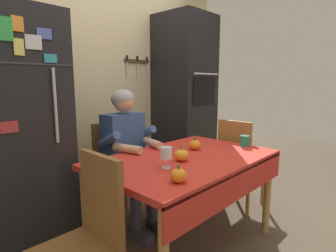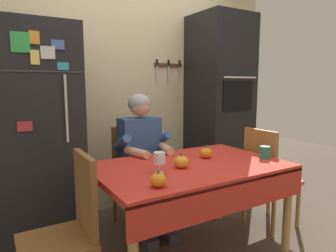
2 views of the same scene
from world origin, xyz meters
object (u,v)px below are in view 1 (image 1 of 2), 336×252
(wine_glass, at_px, (166,154))
(chair_behind_person, at_px, (116,167))
(chair_right_side, at_px, (238,160))
(seated_person, at_px, (128,147))
(chair_left_side, at_px, (86,235))
(coffee_mug, at_px, (245,141))
(refrigerator, at_px, (10,139))
(pumpkin_small, at_px, (178,175))
(dining_table, at_px, (188,168))
(pumpkin_medium, at_px, (182,155))
(pumpkin_large, at_px, (195,145))
(wall_oven, at_px, (184,103))

(wine_glass, bearing_deg, chair_behind_person, 76.49)
(chair_right_side, bearing_deg, seated_person, 151.62)
(chair_left_side, xyz_separation_m, coffee_mug, (1.52, -0.09, 0.28))
(refrigerator, distance_m, chair_right_side, 2.06)
(chair_right_side, xyz_separation_m, wine_glass, (-1.21, -0.13, 0.33))
(refrigerator, xyz_separation_m, pumpkin_small, (0.51, -1.18, -0.12))
(seated_person, bearing_deg, dining_table, -80.66)
(chair_behind_person, height_order, chair_left_side, same)
(coffee_mug, distance_m, wine_glass, 0.93)
(chair_right_side, relative_size, pumpkin_medium, 8.59)
(dining_table, bearing_deg, coffee_mug, -12.87)
(chair_right_side, distance_m, wine_glass, 1.26)
(refrigerator, bearing_deg, chair_behind_person, -6.07)
(refrigerator, distance_m, pumpkin_large, 1.41)
(chair_behind_person, relative_size, wine_glass, 6.46)
(chair_left_side, bearing_deg, pumpkin_small, -27.51)
(seated_person, height_order, pumpkin_large, seated_person)
(chair_right_side, bearing_deg, coffee_mug, -143.45)
(refrigerator, relative_size, wine_glass, 12.51)
(chair_left_side, bearing_deg, pumpkin_medium, 1.68)
(chair_left_side, distance_m, coffee_mug, 1.55)
(pumpkin_medium, height_order, pumpkin_small, pumpkin_medium)
(pumpkin_large, bearing_deg, seated_person, 122.29)
(seated_person, distance_m, chair_left_side, 1.06)
(dining_table, bearing_deg, pumpkin_medium, -164.44)
(chair_right_side, relative_size, wine_glass, 6.46)
(wall_oven, xyz_separation_m, coffee_mug, (-0.43, -1.07, -0.26))
(chair_behind_person, relative_size, pumpkin_small, 9.02)
(wall_oven, relative_size, pumpkin_large, 19.86)
(refrigerator, xyz_separation_m, wall_oven, (2.00, 0.04, 0.15))
(chair_left_side, height_order, wine_glass, chair_left_side)
(chair_left_side, height_order, pumpkin_small, chair_left_side)
(seated_person, distance_m, coffee_mug, 1.04)
(coffee_mug, bearing_deg, wall_oven, 68.16)
(seated_person, bearing_deg, wall_oven, 15.51)
(seated_person, height_order, wine_glass, seated_person)
(wall_oven, bearing_deg, refrigerator, -178.86)
(pumpkin_small, bearing_deg, coffee_mug, 8.01)
(chair_behind_person, xyz_separation_m, pumpkin_large, (0.32, -0.69, 0.27))
(wall_oven, xyz_separation_m, chair_left_side, (-1.95, -0.98, -0.54))
(dining_table, height_order, coffee_mug, coffee_mug)
(chair_left_side, relative_size, pumpkin_small, 9.02)
(pumpkin_medium, bearing_deg, wine_glass, -170.55)
(wall_oven, height_order, pumpkin_small, wall_oven)
(chair_behind_person, height_order, pumpkin_small, chair_behind_person)
(dining_table, xyz_separation_m, pumpkin_medium, (-0.11, -0.03, 0.13))
(refrigerator, relative_size, chair_left_side, 1.94)
(chair_right_side, xyz_separation_m, pumpkin_small, (-1.34, -0.36, 0.27))
(pumpkin_large, bearing_deg, chair_right_side, -3.27)
(wall_oven, distance_m, chair_behind_person, 1.28)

